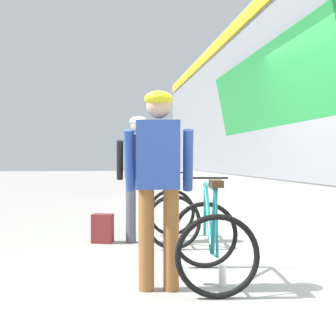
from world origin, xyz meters
TOP-DOWN VIEW (x-y plane):
  - ground_plane at (0.00, 0.00)m, footprint 80.00×80.00m
  - cyclist_near_in_dark at (-0.39, 1.85)m, footprint 0.62×0.32m
  - cyclist_far_in_blue at (-0.39, -0.35)m, footprint 0.64×0.37m
  - bicycle_near_silver at (0.08, 1.78)m, footprint 0.85×1.16m
  - bicycle_far_teal at (0.13, -0.17)m, footprint 0.85×1.16m
  - backpack_on_platform at (-0.88, 1.90)m, footprint 0.32×0.26m
  - water_bottle_near_the_bikes at (0.20, -0.33)m, footprint 0.07×0.07m

SIDE VIEW (x-z plane):
  - ground_plane at x=0.00m, z-range 0.00..0.00m
  - water_bottle_near_the_bikes at x=0.20m, z-range 0.00..0.20m
  - backpack_on_platform at x=-0.88m, z-range 0.00..0.40m
  - bicycle_near_silver at x=0.08m, z-range -0.09..0.89m
  - bicycle_far_teal at x=0.13m, z-range -0.09..0.89m
  - cyclist_near_in_dark at x=-0.39m, z-range 0.17..1.94m
  - cyclist_far_in_blue at x=-0.39m, z-range 0.17..1.94m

